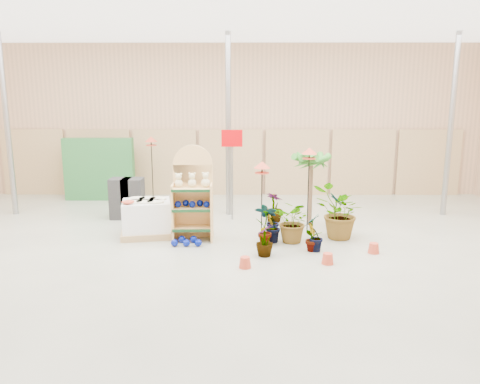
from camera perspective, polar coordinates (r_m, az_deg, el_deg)
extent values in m
cube|color=gray|center=(8.72, -2.05, -8.79)|extent=(15.00, 12.00, 0.10)
cube|color=tan|center=(14.23, -1.12, 8.70)|extent=(15.00, 0.10, 4.50)
cylinder|color=gray|center=(13.07, -26.52, 7.20)|extent=(0.14, 0.14, 4.50)
cylinder|color=gray|center=(12.77, 24.30, 7.32)|extent=(0.14, 0.14, 4.50)
cylinder|color=gray|center=(11.69, -1.43, 8.03)|extent=(0.14, 0.14, 4.50)
cube|color=#A48457|center=(15.58, -23.80, 3.35)|extent=(1.90, 0.06, 2.00)
cube|color=#A48457|center=(14.87, -16.74, 3.50)|extent=(1.90, 0.06, 2.00)
cube|color=#A48457|center=(14.42, -9.10, 3.60)|extent=(1.90, 0.06, 2.00)
cube|color=#A48457|center=(14.23, -1.11, 3.64)|extent=(1.90, 0.06, 2.00)
cube|color=#A48457|center=(14.32, 6.93, 3.60)|extent=(1.90, 0.06, 2.00)
cube|color=#A48457|center=(14.68, 14.72, 3.51)|extent=(1.90, 0.06, 2.00)
cube|color=#A48457|center=(15.30, 22.01, 3.35)|extent=(1.90, 0.06, 2.00)
cube|color=#DDAD69|center=(10.00, -5.69, -1.14)|extent=(0.84, 0.10, 1.58)
cylinder|color=#DDAD69|center=(9.86, -5.78, 3.33)|extent=(0.84, 0.10, 0.83)
cube|color=#DDAD69|center=(9.90, -5.77, -4.33)|extent=(0.81, 0.49, 0.04)
cube|color=#0F3819|center=(9.68, -5.91, -4.71)|extent=(0.80, 0.06, 0.06)
cube|color=#DDAD69|center=(9.79, -5.82, -1.98)|extent=(0.81, 0.49, 0.04)
cube|color=#0F3819|center=(9.57, -5.97, -2.31)|extent=(0.80, 0.06, 0.06)
cube|color=#DDAD69|center=(9.70, -5.87, 0.41)|extent=(0.81, 0.49, 0.04)
cube|color=#0F3819|center=(9.47, -6.02, 0.14)|extent=(0.80, 0.06, 0.06)
cube|color=#DDAD69|center=(9.86, -8.12, -2.49)|extent=(0.05, 0.46, 1.21)
cube|color=#DDAD69|center=(9.78, -3.48, -2.52)|extent=(0.05, 0.46, 1.21)
sphere|color=beige|center=(9.77, -7.47, 1.07)|extent=(0.17, 0.17, 0.17)
sphere|color=beige|center=(9.74, -7.50, 1.88)|extent=(0.13, 0.13, 0.13)
sphere|color=beige|center=(9.73, -5.85, 1.10)|extent=(0.18, 0.18, 0.18)
sphere|color=beige|center=(9.71, -5.87, 1.94)|extent=(0.13, 0.13, 0.13)
sphere|color=beige|center=(9.71, -4.22, 1.13)|extent=(0.19, 0.19, 0.19)
sphere|color=beige|center=(9.68, -4.23, 1.99)|extent=(0.13, 0.13, 0.13)
sphere|color=#04127D|center=(9.79, -7.57, -1.49)|extent=(0.14, 0.14, 0.14)
sphere|color=#04127D|center=(9.88, -6.63, -1.35)|extent=(0.14, 0.14, 0.14)
sphere|color=#04127D|center=(9.75, -5.84, -1.50)|extent=(0.14, 0.14, 0.14)
sphere|color=#04127D|center=(9.84, -4.92, -1.35)|extent=(0.14, 0.14, 0.14)
sphere|color=#04127D|center=(9.72, -4.10, -1.50)|extent=(0.14, 0.14, 0.14)
sphere|color=#04127D|center=(9.60, -7.99, -6.16)|extent=(0.15, 0.15, 0.15)
sphere|color=#04127D|center=(9.81, -7.10, -5.75)|extent=(0.15, 0.15, 0.15)
sphere|color=#04127D|center=(9.57, -6.56, -6.19)|extent=(0.15, 0.15, 0.15)
sphere|color=#04127D|center=(9.78, -5.69, -5.76)|extent=(0.15, 0.15, 0.15)
sphere|color=#04127D|center=(9.55, -5.12, -6.20)|extent=(0.15, 0.15, 0.15)
cube|color=#A48457|center=(10.42, -11.22, -4.87)|extent=(1.24, 1.10, 0.14)
cube|color=white|center=(10.32, -11.31, -2.81)|extent=(1.14, 0.99, 0.64)
cylinder|color=beige|center=(10.16, -12.80, -1.15)|extent=(0.36, 0.36, 0.04)
cylinder|color=beige|center=(10.11, -11.54, -1.16)|extent=(0.36, 0.36, 0.04)
cylinder|color=beige|center=(10.06, -10.27, -1.16)|extent=(0.36, 0.36, 0.04)
cylinder|color=beige|center=(10.42, -12.46, -0.81)|extent=(0.36, 0.36, 0.04)
cylinder|color=beige|center=(10.37, -11.23, -0.82)|extent=(0.36, 0.36, 0.04)
cylinder|color=beige|center=(10.33, -10.00, -0.82)|extent=(0.36, 0.36, 0.04)
cube|color=black|center=(11.92, -12.83, -1.93)|extent=(0.50, 0.50, 0.50)
cube|color=black|center=(11.81, -12.94, 0.43)|extent=(0.50, 0.50, 0.50)
cube|color=black|center=(11.99, -14.23, -1.92)|extent=(0.50, 0.50, 0.50)
cube|color=black|center=(11.89, -14.35, 0.42)|extent=(0.50, 0.50, 0.50)
cube|color=#26642F|center=(14.15, -16.78, 2.68)|extent=(2.00, 0.30, 1.80)
cylinder|color=gray|center=(11.33, -0.97, 2.05)|extent=(0.05, 0.05, 2.20)
cube|color=#B80005|center=(11.17, -0.99, 6.57)|extent=(0.50, 0.03, 0.40)
cylinder|color=black|center=(9.75, 2.65, -1.85)|extent=(0.02, 0.02, 1.44)
cylinder|color=#CB442C|center=(9.60, 2.70, 2.34)|extent=(0.30, 0.30, 0.02)
cone|color=#CB442C|center=(9.57, 2.70, 3.34)|extent=(0.34, 0.34, 0.14)
cylinder|color=black|center=(10.60, 8.29, -0.31)|extent=(0.02, 0.02, 1.63)
cylinder|color=#CB442C|center=(10.46, 8.43, 4.07)|extent=(0.30, 0.30, 0.02)
cone|color=#CB442C|center=(10.44, 8.45, 4.99)|extent=(0.34, 0.34, 0.14)
cylinder|color=black|center=(13.22, -10.63, 2.05)|extent=(0.02, 0.02, 1.65)
cylinder|color=#CB442C|center=(13.11, -10.77, 5.62)|extent=(0.30, 0.30, 0.02)
cone|color=#CB442C|center=(13.09, -10.80, 6.36)|extent=(0.34, 0.34, 0.14)
cylinder|color=brown|center=(11.06, 8.56, -0.31)|extent=(0.10, 0.10, 1.45)
imported|color=#317F25|center=(9.51, 3.15, -3.91)|extent=(0.55, 0.45, 0.89)
imported|color=#317F25|center=(9.69, 3.95, -4.28)|extent=(0.44, 0.47, 0.68)
imported|color=#317F25|center=(9.74, 6.60, -3.57)|extent=(1.06, 1.03, 0.90)
imported|color=#317F25|center=(11.01, 11.59, -2.14)|extent=(0.36, 0.48, 0.82)
imported|color=#317F25|center=(10.16, 3.88, -3.67)|extent=(0.43, 0.44, 0.63)
imported|color=#317F25|center=(8.92, 3.01, -5.93)|extent=(0.44, 0.44, 0.61)
imported|color=#317F25|center=(9.26, 8.76, -4.81)|extent=(0.46, 0.50, 0.79)
imported|color=#317F25|center=(9.26, 9.11, -5.44)|extent=(0.42, 0.40, 0.59)
imported|color=#317F25|center=(10.08, 11.97, -2.51)|extent=(1.34, 1.29, 1.14)
imported|color=#317F25|center=(11.28, 4.20, -1.84)|extent=(0.57, 0.57, 0.73)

